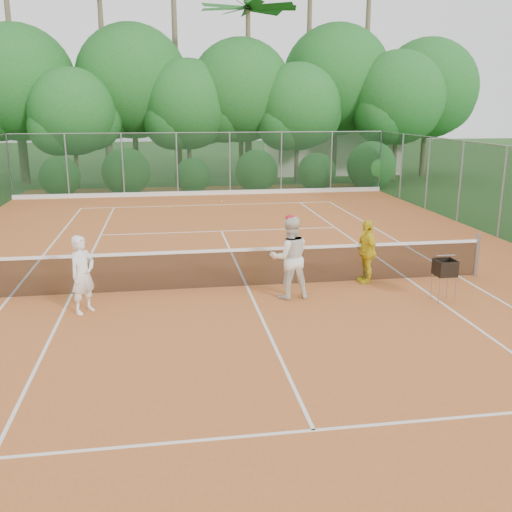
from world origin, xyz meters
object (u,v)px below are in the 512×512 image
(player_white, at_px, (83,275))
(ball_hopper, at_px, (445,268))
(player_center_grp, at_px, (290,257))
(player_yellow, at_px, (366,251))

(player_white, xyz_separation_m, ball_hopper, (7.81, -0.53, -0.07))
(player_center_grp, bearing_deg, player_yellow, 22.51)
(player_yellow, distance_m, ball_hopper, 2.07)
(player_white, bearing_deg, player_center_grp, -45.66)
(player_center_grp, distance_m, ball_hopper, 3.44)
(player_yellow, height_order, ball_hopper, player_yellow)
(player_white, xyz_separation_m, player_yellow, (6.59, 1.15, -0.05))
(player_center_grp, distance_m, player_yellow, 2.30)
(player_white, bearing_deg, player_yellow, -39.24)
(player_center_grp, height_order, player_yellow, player_center_grp)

